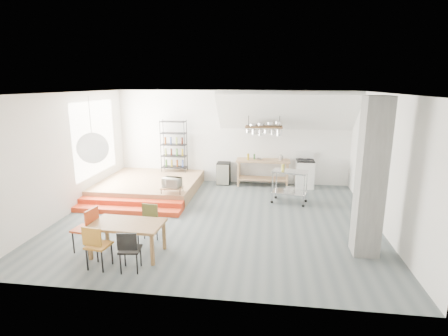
# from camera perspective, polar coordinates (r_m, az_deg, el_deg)

# --- Properties ---
(floor) EXTENTS (8.00, 8.00, 0.00)m
(floor) POSITION_cam_1_polar(r_m,az_deg,el_deg) (9.20, -1.14, -8.17)
(floor) COLOR #4F595B
(floor) RESTS_ON ground
(wall_back) EXTENTS (8.00, 0.04, 3.20)m
(wall_back) POSITION_cam_1_polar(r_m,az_deg,el_deg) (12.15, 1.31, 5.03)
(wall_back) COLOR silver
(wall_back) RESTS_ON ground
(wall_left) EXTENTS (0.04, 7.00, 3.20)m
(wall_left) POSITION_cam_1_polar(r_m,az_deg,el_deg) (10.13, -24.17, 2.10)
(wall_left) COLOR silver
(wall_left) RESTS_ON ground
(wall_right) EXTENTS (0.04, 7.00, 3.20)m
(wall_right) POSITION_cam_1_polar(r_m,az_deg,el_deg) (9.05, 24.71, 0.78)
(wall_right) COLOR silver
(wall_right) RESTS_ON ground
(ceiling) EXTENTS (8.00, 7.00, 0.02)m
(ceiling) POSITION_cam_1_polar(r_m,az_deg,el_deg) (8.55, -1.25, 12.17)
(ceiling) COLOR white
(ceiling) RESTS_ON wall_back
(slope_ceiling) EXTENTS (4.40, 1.44, 1.32)m
(slope_ceiling) POSITION_cam_1_polar(r_m,az_deg,el_deg) (11.39, 10.15, 9.06)
(slope_ceiling) COLOR white
(slope_ceiling) RESTS_ON wall_back
(window_pane) EXTENTS (0.02, 2.50, 2.20)m
(window_pane) POSITION_cam_1_polar(r_m,az_deg,el_deg) (11.38, -20.29, 4.61)
(window_pane) COLOR white
(window_pane) RESTS_ON wall_left
(platform) EXTENTS (3.00, 3.00, 0.40)m
(platform) POSITION_cam_1_polar(r_m,az_deg,el_deg) (11.57, -11.98, -2.82)
(platform) COLOR #A58052
(platform) RESTS_ON ground
(step_lower) EXTENTS (3.00, 0.35, 0.13)m
(step_lower) POSITION_cam_1_polar(r_m,az_deg,el_deg) (9.89, -15.67, -6.70)
(step_lower) COLOR red
(step_lower) RESTS_ON ground
(step_upper) EXTENTS (3.00, 0.35, 0.27)m
(step_upper) POSITION_cam_1_polar(r_m,az_deg,el_deg) (10.17, -14.93, -5.69)
(step_upper) COLOR red
(step_upper) RESTS_ON ground
(concrete_column) EXTENTS (0.50, 0.50, 3.20)m
(concrete_column) POSITION_cam_1_polar(r_m,az_deg,el_deg) (7.45, 22.85, -1.58)
(concrete_column) COLOR slate
(concrete_column) RESTS_ON ground
(kitchen_counter) EXTENTS (1.80, 0.60, 0.91)m
(kitchen_counter) POSITION_cam_1_polar(r_m,az_deg,el_deg) (11.93, 6.36, 0.02)
(kitchen_counter) COLOR #A58052
(kitchen_counter) RESTS_ON ground
(stove) EXTENTS (0.60, 0.60, 1.18)m
(stove) POSITION_cam_1_polar(r_m,az_deg,el_deg) (12.03, 13.02, -0.86)
(stove) COLOR white
(stove) RESTS_ON ground
(pot_rack) EXTENTS (1.20, 0.50, 1.43)m
(pot_rack) POSITION_cam_1_polar(r_m,az_deg,el_deg) (11.46, 6.65, 6.32)
(pot_rack) COLOR #432B1A
(pot_rack) RESTS_ON ceiling
(wire_shelving) EXTENTS (0.88, 0.38, 1.80)m
(wire_shelving) POSITION_cam_1_polar(r_m,az_deg,el_deg) (12.28, -8.19, 3.70)
(wire_shelving) COLOR black
(wire_shelving) RESTS_ON platform
(microwave_shelf) EXTENTS (0.60, 0.40, 0.16)m
(microwave_shelf) POSITION_cam_1_polar(r_m,az_deg,el_deg) (10.00, -8.47, -3.20)
(microwave_shelf) COLOR #A58052
(microwave_shelf) RESTS_ON platform
(paper_lantern) EXTENTS (0.60, 0.60, 0.60)m
(paper_lantern) POSITION_cam_1_polar(r_m,az_deg,el_deg) (7.24, -20.63, 3.07)
(paper_lantern) COLOR white
(paper_lantern) RESTS_ON ceiling
(dining_table) EXTENTS (1.47, 0.86, 0.68)m
(dining_table) POSITION_cam_1_polar(r_m,az_deg,el_deg) (7.40, -15.52, -9.19)
(dining_table) COLOR brown
(dining_table) RESTS_ON ground
(chair_mustard) EXTENTS (0.45, 0.45, 0.88)m
(chair_mustard) POSITION_cam_1_polar(r_m,az_deg,el_deg) (7.05, -20.17, -11.47)
(chair_mustard) COLOR #A4671C
(chair_mustard) RESTS_ON ground
(chair_black) EXTENTS (0.42, 0.42, 0.82)m
(chair_black) POSITION_cam_1_polar(r_m,az_deg,el_deg) (6.79, -15.25, -12.43)
(chair_black) COLOR black
(chair_black) RESTS_ON ground
(chair_olive) EXTENTS (0.42, 0.42, 0.84)m
(chair_olive) POSITION_cam_1_polar(r_m,az_deg,el_deg) (7.92, -12.26, -8.30)
(chair_olive) COLOR brown
(chair_olive) RESTS_ON ground
(chair_red) EXTENTS (0.49, 0.49, 0.95)m
(chair_red) POSITION_cam_1_polar(r_m,az_deg,el_deg) (7.81, -21.36, -8.79)
(chair_red) COLOR #BD421B
(chair_red) RESTS_ON ground
(rolling_cart) EXTENTS (1.08, 0.77, 0.97)m
(rolling_cart) POSITION_cam_1_polar(r_m,az_deg,el_deg) (10.31, 10.69, -2.30)
(rolling_cart) COLOR silver
(rolling_cart) RESTS_ON ground
(mini_fridge) EXTENTS (0.45, 0.45, 0.76)m
(mini_fridge) POSITION_cam_1_polar(r_m,az_deg,el_deg) (12.14, -0.07, -0.86)
(mini_fridge) COLOR black
(mini_fridge) RESTS_ON ground
(microwave) EXTENTS (0.55, 0.42, 0.28)m
(microwave) POSITION_cam_1_polar(r_m,az_deg,el_deg) (9.96, -8.50, -2.34)
(microwave) COLOR beige
(microwave) RESTS_ON microwave_shelf
(bowl) EXTENTS (0.26, 0.26, 0.06)m
(bowl) POSITION_cam_1_polar(r_m,az_deg,el_deg) (11.81, 5.73, 1.45)
(bowl) COLOR silver
(bowl) RESTS_ON kitchen_counter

